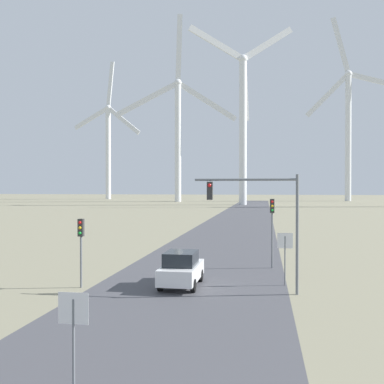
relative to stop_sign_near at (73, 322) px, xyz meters
The scene contains 11 objects.
road_surface 40.38m from the stop_sign_near, 88.71° to the left, with size 10.00×240.00×0.01m.
stop_sign_near is the anchor object (origin of this frame).
stop_sign_far 14.62m from the stop_sign_near, 66.60° to the left, with size 0.81×0.07×2.77m.
traffic_light_post_near_left 12.12m from the stop_sign_near, 112.32° to the left, with size 0.28×0.34×3.55m.
traffic_light_post_near_right 19.20m from the stop_sign_near, 74.19° to the left, with size 0.28×0.34×4.43m.
traffic_light_mast_overhead 12.54m from the stop_sign_near, 68.52° to the left, with size 5.06×0.35×5.80m.
car_approaching 12.38m from the stop_sign_near, 87.91° to the left, with size 1.88×4.11×1.83m.
wind_turbine_far_left 184.29m from the stop_sign_near, 109.57° to the left, with size 32.91×10.25×58.27m.
wind_turbine_left 148.59m from the stop_sign_near, 100.02° to the left, with size 41.58×9.43×65.77m.
wind_turbine_center 122.69m from the stop_sign_near, 90.76° to the left, with size 29.60×12.02×52.65m.
wind_turbine_right 168.22m from the stop_sign_near, 77.81° to the left, with size 36.53×4.59×67.84m.
Camera 1 is at (3.85, -2.96, 5.19)m, focal length 42.00 mm.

